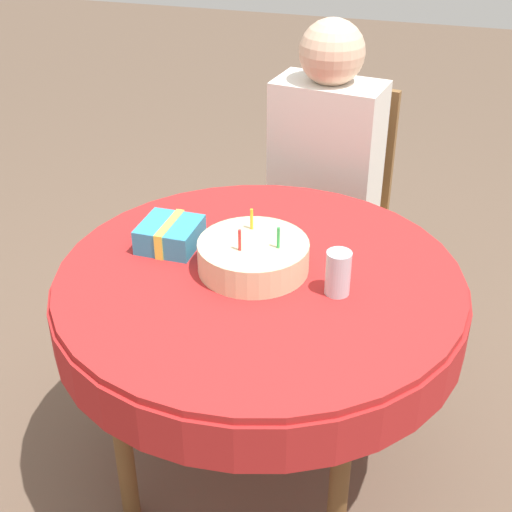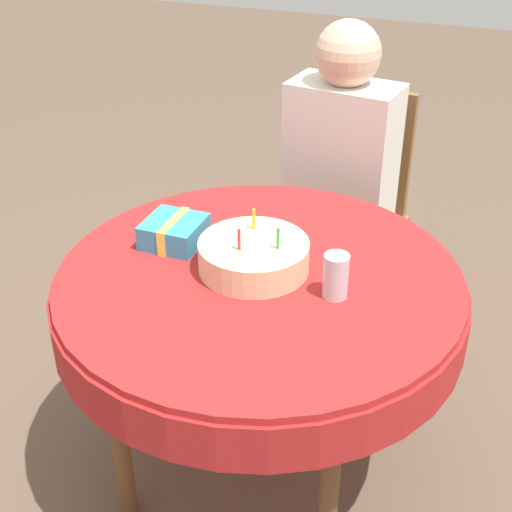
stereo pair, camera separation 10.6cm
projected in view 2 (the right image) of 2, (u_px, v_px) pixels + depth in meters
ground_plane at (259, 464)px, 2.23m from camera, size 12.00×12.00×0.00m
dining_table at (259, 300)px, 1.91m from camera, size 1.09×1.09×0.71m
chair at (345, 207)px, 2.67m from camera, size 0.48×0.48×0.92m
person at (339, 159)px, 2.48m from camera, size 0.39×0.34×1.19m
birthday_cake at (254, 256)px, 1.86m from camera, size 0.29×0.29×0.14m
drinking_glass at (336, 276)px, 1.75m from camera, size 0.06×0.06×0.12m
gift_box at (174, 232)px, 1.98m from camera, size 0.16×0.16×0.08m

